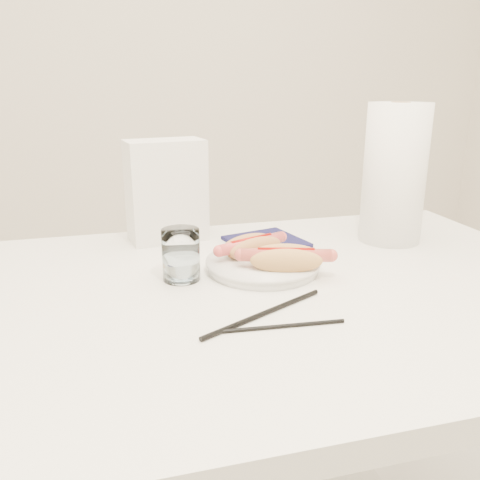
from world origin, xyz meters
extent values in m
cube|color=white|center=(0.00, 0.00, 0.73)|extent=(1.20, 0.80, 0.04)
cylinder|color=silver|center=(0.54, 0.34, 0.35)|extent=(0.04, 0.04, 0.71)
cylinder|color=white|center=(0.02, 0.08, 0.76)|extent=(0.26, 0.26, 0.02)
ellipsoid|color=tan|center=(0.01, 0.10, 0.79)|extent=(0.12, 0.07, 0.04)
ellipsoid|color=tan|center=(0.00, 0.12, 0.79)|extent=(0.12, 0.07, 0.04)
ellipsoid|color=tan|center=(0.01, 0.11, 0.78)|extent=(0.12, 0.08, 0.02)
cylinder|color=#DC4F4D|center=(0.01, 0.11, 0.79)|extent=(0.15, 0.08, 0.02)
cylinder|color=#990A05|center=(0.01, 0.11, 0.80)|extent=(0.09, 0.04, 0.01)
ellipsoid|color=tan|center=(0.04, 0.01, 0.79)|extent=(0.13, 0.07, 0.04)
ellipsoid|color=tan|center=(0.05, 0.04, 0.79)|extent=(0.13, 0.07, 0.04)
ellipsoid|color=tan|center=(0.05, 0.03, 0.78)|extent=(0.13, 0.08, 0.02)
cylinder|color=#C95247|center=(0.05, 0.03, 0.79)|extent=(0.16, 0.07, 0.02)
cylinder|color=#990A05|center=(0.05, 0.03, 0.80)|extent=(0.10, 0.04, 0.01)
cylinder|color=white|center=(-0.13, 0.07, 0.80)|extent=(0.07, 0.07, 0.09)
cylinder|color=black|center=(-0.03, -0.11, 0.75)|extent=(0.22, 0.12, 0.01)
cylinder|color=black|center=(-0.02, -0.15, 0.75)|extent=(0.19, 0.02, 0.01)
cube|color=white|center=(-0.13, 0.32, 0.86)|extent=(0.18, 0.12, 0.22)
cube|color=#14133D|center=(0.08, 0.23, 0.75)|extent=(0.18, 0.18, 0.01)
cylinder|color=white|center=(0.35, 0.18, 0.90)|extent=(0.16, 0.16, 0.30)
camera|label=1|loc=(-0.25, -0.77, 1.09)|focal=37.55mm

